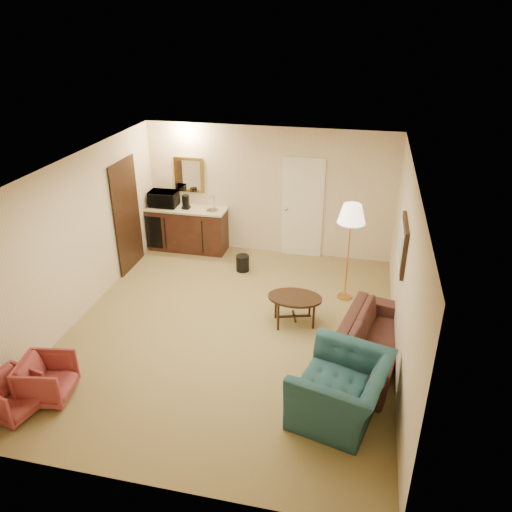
{
  "coord_description": "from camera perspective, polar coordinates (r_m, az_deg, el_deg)",
  "views": [
    {
      "loc": [
        1.82,
        -6.35,
        4.52
      ],
      "look_at": [
        0.3,
        0.5,
        1.09
      ],
      "focal_mm": 35.0,
      "sensor_mm": 36.0,
      "label": 1
    }
  ],
  "objects": [
    {
      "name": "room_walls",
      "position": [
        7.89,
        -2.39,
        5.21
      ],
      "size": [
        5.02,
        6.01,
        2.61
      ],
      "color": "beige",
      "rests_on": "ground"
    },
    {
      "name": "sofa",
      "position": [
        7.34,
        13.05,
        -8.74
      ],
      "size": [
        1.06,
        2.2,
        0.83
      ],
      "primitive_type": "imported",
      "rotation": [
        0.0,
        0.0,
        1.36
      ],
      "color": "black",
      "rests_on": "ground"
    },
    {
      "name": "coffee_table",
      "position": [
        8.04,
        4.41,
        -6.16
      ],
      "size": [
        0.99,
        0.81,
        0.5
      ],
      "primitive_type": "cube",
      "rotation": [
        0.0,
        0.0,
        0.29
      ],
      "color": "black",
      "rests_on": "ground"
    },
    {
      "name": "wetbar_cabinet",
      "position": [
        10.53,
        -7.76,
        3.11
      ],
      "size": [
        1.64,
        0.58,
        0.92
      ],
      "primitive_type": "cube",
      "color": "#3D1E13",
      "rests_on": "ground"
    },
    {
      "name": "teal_armchair",
      "position": [
        6.29,
        9.77,
        -13.87
      ],
      "size": [
        1.05,
        1.36,
        1.05
      ],
      "primitive_type": "imported",
      "rotation": [
        0.0,
        0.0,
        -1.82
      ],
      "color": "#1E474C",
      "rests_on": "ground"
    },
    {
      "name": "ground",
      "position": [
        8.0,
        -2.9,
        -8.37
      ],
      "size": [
        6.0,
        6.0,
        0.0
      ],
      "primitive_type": "plane",
      "color": "olive",
      "rests_on": "ground"
    },
    {
      "name": "waste_bin",
      "position": [
        9.66,
        -1.54,
        -0.82
      ],
      "size": [
        0.32,
        0.32,
        0.32
      ],
      "primitive_type": "cylinder",
      "rotation": [
        0.0,
        0.0,
        0.31
      ],
      "color": "black",
      "rests_on": "ground"
    },
    {
      "name": "rose_chair_near",
      "position": [
        7.1,
        -22.84,
        -12.66
      ],
      "size": [
        0.67,
        0.7,
        0.63
      ],
      "primitive_type": "imported",
      "rotation": [
        0.0,
        0.0,
        1.73
      ],
      "color": "#9B4033",
      "rests_on": "ground"
    },
    {
      "name": "floor_lamp",
      "position": [
        8.57,
        10.51,
        0.38
      ],
      "size": [
        0.57,
        0.57,
        1.75
      ],
      "primitive_type": "cube",
      "rotation": [
        0.0,
        0.0,
        0.26
      ],
      "color": "#C38A41",
      "rests_on": "ground"
    },
    {
      "name": "rose_chair_far",
      "position": [
        7.05,
        -26.1,
        -13.94
      ],
      "size": [
        0.66,
        0.69,
        0.59
      ],
      "primitive_type": "imported",
      "rotation": [
        0.0,
        0.0,
        1.34
      ],
      "color": "#9B4033",
      "rests_on": "ground"
    },
    {
      "name": "coffee_maker",
      "position": [
        10.29,
        -8.03,
        6.14
      ],
      "size": [
        0.19,
        0.19,
        0.28
      ],
      "primitive_type": "cylinder",
      "rotation": [
        0.0,
        0.0,
        0.28
      ],
      "color": "black",
      "rests_on": "wetbar_cabinet"
    },
    {
      "name": "microwave",
      "position": [
        10.48,
        -10.54,
        6.64
      ],
      "size": [
        0.58,
        0.34,
        0.39
      ],
      "primitive_type": "imported",
      "rotation": [
        0.0,
        0.0,
        0.03
      ],
      "color": "black",
      "rests_on": "wetbar_cabinet"
    }
  ]
}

